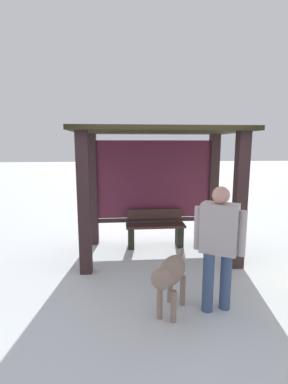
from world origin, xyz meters
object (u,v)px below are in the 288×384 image
bus_shelter (157,166)px  dog (170,274)px  bench_left_inside (155,229)px  person_walking (219,240)px

bus_shelter → dog: (-0.10, -2.14, -1.14)m
bus_shelter → bench_left_inside: 1.33m
dog → bench_left_inside: bearing=87.5°
person_walking → dog: bearing=-175.1°
bus_shelter → bench_left_inside: bus_shelter is taller
bench_left_inside → person_walking: 2.42m
dog → person_walking: bearing=4.9°
bus_shelter → bench_left_inside: size_ratio=2.49×
bench_left_inside → dog: (-0.10, -2.35, 0.17)m
person_walking → bench_left_inside: bearing=102.3°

